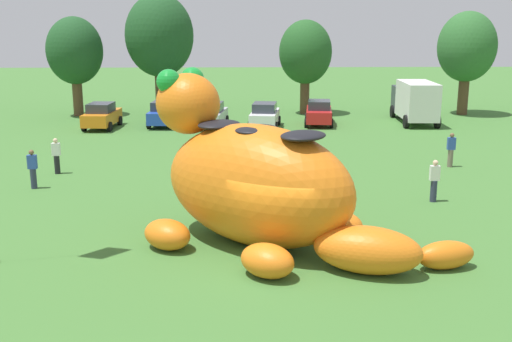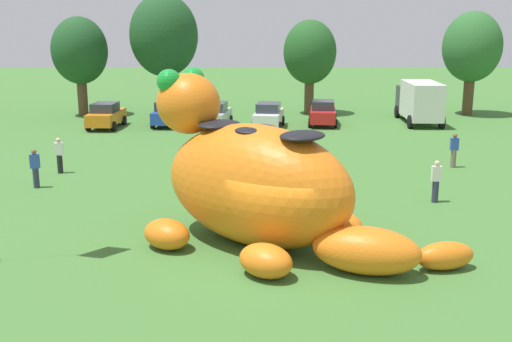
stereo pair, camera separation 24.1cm
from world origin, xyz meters
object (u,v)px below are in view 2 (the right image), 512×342
(spectator_wandering, at_px, (59,156))
(car_silver, at_px, (215,115))
(car_blue, at_px, (168,113))
(car_red, at_px, (323,113))
(box_truck, at_px, (419,101))
(spectator_by_cars, at_px, (35,169))
(car_orange, at_px, (106,115))
(car_white, at_px, (268,115))
(spectator_mid_field, at_px, (436,182))
(giant_inflatable_creature, at_px, (257,183))
(spectator_near_inflatable, at_px, (454,151))

(spectator_wandering, bearing_deg, car_silver, 62.51)
(car_blue, distance_m, car_red, 10.69)
(box_truck, xyz_separation_m, spectator_by_cars, (-21.33, -17.21, -0.75))
(car_silver, bearing_deg, spectator_wandering, -117.49)
(car_orange, distance_m, car_blue, 4.20)
(car_silver, height_order, car_white, same)
(car_white, relative_size, car_red, 1.01)
(car_blue, height_order, spectator_mid_field, car_blue)
(giant_inflatable_creature, height_order, box_truck, giant_inflatable_creature)
(car_blue, distance_m, spectator_near_inflatable, 20.18)
(car_white, bearing_deg, spectator_mid_field, -71.12)
(car_silver, relative_size, box_truck, 0.66)
(spectator_mid_field, xyz_separation_m, spectator_by_cars, (-16.68, 2.46, 0.00))
(car_white, distance_m, car_red, 4.01)
(car_silver, xyz_separation_m, car_white, (3.63, -0.36, 0.00))
(giant_inflatable_creature, height_order, spectator_near_inflatable, giant_inflatable_creature)
(spectator_near_inflatable, xyz_separation_m, spectator_wandering, (-19.12, -0.88, 0.00))
(box_truck, height_order, spectator_by_cars, box_truck)
(spectator_mid_field, bearing_deg, giant_inflatable_creature, -147.72)
(car_blue, bearing_deg, car_red, 0.74)
(car_blue, bearing_deg, car_white, -8.84)
(car_silver, xyz_separation_m, spectator_near_inflatable, (12.37, -12.08, -0.01))
(car_red, height_order, spectator_near_inflatable, car_red)
(car_orange, relative_size, spectator_near_inflatable, 2.47)
(car_orange, bearing_deg, box_truck, 4.60)
(giant_inflatable_creature, distance_m, box_truck, 26.95)
(car_white, distance_m, spectator_wandering, 16.31)
(car_orange, height_order, car_red, same)
(spectator_near_inflatable, distance_m, spectator_by_cars, 19.69)
(car_red, xyz_separation_m, box_truck, (6.88, 0.74, 0.74))
(giant_inflatable_creature, xyz_separation_m, spectator_by_cars, (-9.49, 7.00, -1.17))
(car_silver, height_order, spectator_near_inflatable, car_silver)
(giant_inflatable_creature, relative_size, car_silver, 2.41)
(car_orange, height_order, box_truck, box_truck)
(giant_inflatable_creature, bearing_deg, car_blue, 103.81)
(spectator_mid_field, height_order, spectator_by_cars, same)
(car_white, bearing_deg, car_red, 17.51)
(car_red, bearing_deg, car_white, -162.49)
(car_white, bearing_deg, spectator_by_cars, -124.85)
(car_orange, relative_size, car_blue, 1.00)
(car_blue, distance_m, car_white, 6.95)
(spectator_near_inflatable, xyz_separation_m, spectator_mid_field, (-2.69, -6.00, 0.00))
(spectator_wandering, bearing_deg, car_white, 50.54)
(car_red, relative_size, box_truck, 0.66)
(spectator_near_inflatable, bearing_deg, giant_inflatable_creature, -133.15)
(car_white, height_order, spectator_by_cars, car_white)
(box_truck, bearing_deg, spectator_wandering, -145.39)
(giant_inflatable_creature, distance_m, car_red, 24.01)
(giant_inflatable_creature, height_order, car_silver, giant_inflatable_creature)
(car_blue, xyz_separation_m, box_truck, (17.57, 0.88, 0.74))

